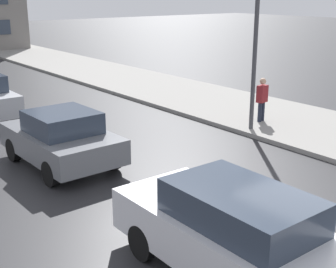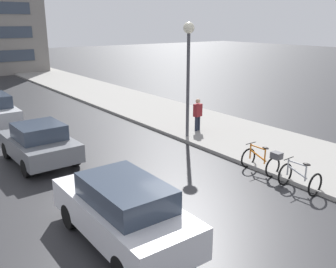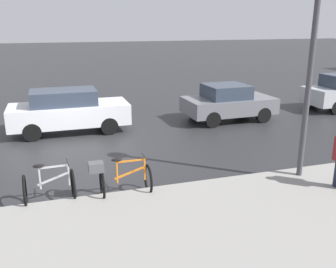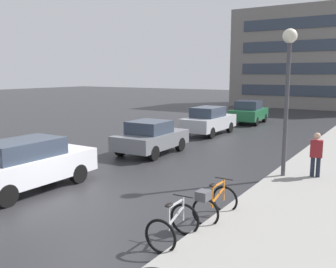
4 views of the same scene
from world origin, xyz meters
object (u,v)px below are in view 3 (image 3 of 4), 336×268
object	(u,v)px
bicycle_second	(119,177)
car_grey	(228,102)
bicycle_nearest	(49,186)
streetlamp	(314,36)
car_white	(68,111)

from	to	relation	value
bicycle_second	car_grey	xyz separation A→B (m)	(-5.86, 5.73, 0.26)
bicycle_nearest	bicycle_second	xyz separation A→B (m)	(0.18, 1.57, 0.09)
streetlamp	car_white	bearing A→B (deg)	-139.70
car_white	car_grey	bearing A→B (deg)	88.54
car_white	car_grey	size ratio (longest dim) A/B	1.15
bicycle_nearest	bicycle_second	bearing A→B (deg)	83.34
bicycle_nearest	car_grey	xyz separation A→B (m)	(-5.68, 7.30, 0.35)
bicycle_nearest	streetlamp	bearing A→B (deg)	84.37
bicycle_second	streetlamp	distance (m)	5.69
car_white	car_grey	distance (m)	6.51
bicycle_nearest	streetlamp	distance (m)	7.10
bicycle_nearest	streetlamp	size ratio (longest dim) A/B	0.22
bicycle_nearest	car_grey	size ratio (longest dim) A/B	0.30
car_grey	streetlamp	xyz separation A→B (m)	(6.30, -1.03, 2.93)
bicycle_nearest	streetlamp	world-z (taller)	streetlamp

